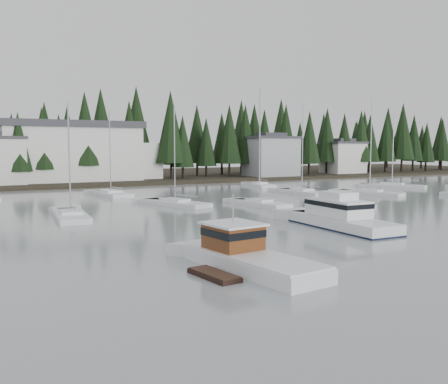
# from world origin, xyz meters

# --- Properties ---
(far_shore_land) EXTENTS (240.00, 54.00, 1.00)m
(far_shore_land) POSITION_xyz_m (0.00, 97.00, 0.00)
(far_shore_land) COLOR black
(far_shore_land) RESTS_ON ground
(conifer_treeline) EXTENTS (200.00, 22.00, 20.00)m
(conifer_treeline) POSITION_xyz_m (0.00, 86.00, 0.00)
(conifer_treeline) COLOR black
(conifer_treeline) RESTS_ON ground
(house_east_a) EXTENTS (10.60, 8.48, 9.25)m
(house_east_a) POSITION_xyz_m (36.00, 78.00, 4.90)
(house_east_a) COLOR #999EA0
(house_east_a) RESTS_ON ground
(house_east_b) EXTENTS (9.54, 7.42, 8.25)m
(house_east_b) POSITION_xyz_m (58.00, 80.00, 4.40)
(house_east_b) COLOR silver
(house_east_b) RESTS_ON ground
(harbor_inn) EXTENTS (29.50, 11.50, 10.90)m
(harbor_inn) POSITION_xyz_m (-2.96, 82.34, 5.78)
(harbor_inn) COLOR silver
(harbor_inn) RESTS_ON ground
(lobster_boat_brown) EXTENTS (5.50, 9.62, 4.60)m
(lobster_boat_brown) POSITION_xyz_m (-10.01, 11.29, 0.52)
(lobster_boat_brown) COLOR white
(lobster_boat_brown) RESTS_ON ground
(cabin_cruiser_center) EXTENTS (3.74, 10.90, 4.63)m
(cabin_cruiser_center) POSITION_xyz_m (4.01, 19.57, 0.70)
(cabin_cruiser_center) COLOR white
(cabin_cruiser_center) RESTS_ON ground
(sailboat_0) EXTENTS (5.48, 9.75, 14.21)m
(sailboat_0) POSITION_xyz_m (27.44, 40.02, 0.08)
(sailboat_0) COLOR white
(sailboat_0) RESTS_ON ground
(sailboat_3) EXTENTS (3.59, 9.39, 11.46)m
(sailboat_3) POSITION_xyz_m (-14.51, 36.02, 0.06)
(sailboat_3) COLOR white
(sailboat_3) RESTS_ON ground
(sailboat_4) EXTENTS (3.86, 9.33, 12.12)m
(sailboat_4) POSITION_xyz_m (-5.12, 55.93, 0.06)
(sailboat_4) COLOR white
(sailboat_4) RESTS_ON ground
(sailboat_5) EXTENTS (3.81, 8.66, 13.86)m
(sailboat_5) POSITION_xyz_m (6.59, 36.18, 0.09)
(sailboat_5) COLOR white
(sailboat_5) RESTS_ON ground
(sailboat_7) EXTENTS (7.37, 10.59, 13.89)m
(sailboat_7) POSITION_xyz_m (40.18, 47.86, 0.07)
(sailboat_7) COLOR white
(sailboat_7) RESTS_ON ground
(sailboat_9) EXTENTS (5.86, 9.78, 11.95)m
(sailboat_9) POSITION_xyz_m (-1.78, 41.09, 0.06)
(sailboat_9) COLOR white
(sailboat_9) RESTS_ON ground
(sailboat_10) EXTENTS (4.20, 8.70, 11.40)m
(sailboat_10) POSITION_xyz_m (21.59, 59.70, 0.06)
(sailboat_10) COLOR white
(sailboat_10) RESTS_ON ground
(sailboat_11) EXTENTS (3.26, 9.48, 13.19)m
(sailboat_11) POSITION_xyz_m (19.79, 45.58, 0.07)
(sailboat_11) COLOR white
(sailboat_11) RESTS_ON ground
(runabout_1) EXTENTS (4.33, 7.04, 1.42)m
(runabout_1) POSITION_xyz_m (13.59, 29.88, 0.13)
(runabout_1) COLOR white
(runabout_1) RESTS_ON ground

